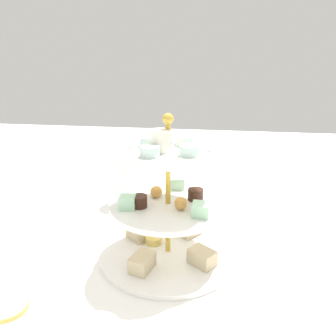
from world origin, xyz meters
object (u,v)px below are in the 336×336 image
at_px(butter_knife_left, 281,213).
at_px(butter_knife_right, 6,247).
at_px(teacup_with_saucer, 9,320).
at_px(tiered_serving_stand, 168,215).
at_px(water_glass_tall_right, 126,178).

relative_size(butter_knife_left, butter_knife_right, 1.00).
distance_m(butter_knife_left, butter_knife_right, 0.64).
bearing_deg(teacup_with_saucer, tiered_serving_stand, -129.92).
bearing_deg(teacup_with_saucer, butter_knife_left, -134.81).
bearing_deg(tiered_serving_stand, butter_knife_left, -139.17).
bearing_deg(butter_knife_right, water_glass_tall_right, 133.27).
bearing_deg(teacup_with_saucer, water_glass_tall_right, -95.45).
relative_size(teacup_with_saucer, butter_knife_left, 0.53).
xyz_separation_m(water_glass_tall_right, butter_knife_right, (0.19, 0.27, -0.06)).
bearing_deg(tiered_serving_stand, water_glass_tall_right, -58.98).
height_order(teacup_with_saucer, butter_knife_right, teacup_with_saucer).
xyz_separation_m(teacup_with_saucer, butter_knife_right, (0.14, -0.21, -0.02)).
distance_m(tiered_serving_stand, butter_knife_right, 0.35).
bearing_deg(water_glass_tall_right, butter_knife_left, 176.41).
bearing_deg(water_glass_tall_right, tiered_serving_stand, 121.02).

